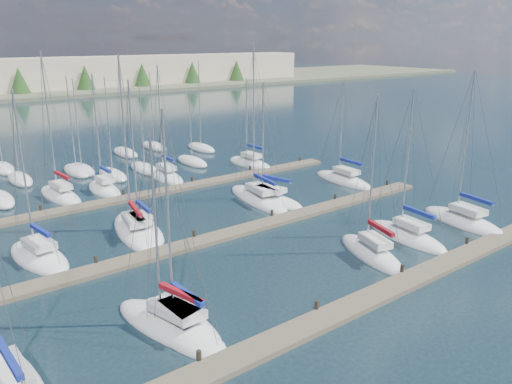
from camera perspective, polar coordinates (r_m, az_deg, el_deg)
ground at (r=80.29m, az=-20.40°, el=5.00°), size 400.00×400.00×0.00m
dock_near at (r=32.37m, az=13.24°, el=-11.58°), size 44.00×1.93×1.10m
dock_mid at (r=41.64m, az=-1.68°, el=-4.41°), size 44.00×1.93×1.10m
dock_far at (r=53.03m, az=-10.55°, el=0.10°), size 44.00×1.93×1.10m
sailboat_c at (r=29.04m, az=-8.71°, el=-14.83°), size 3.18×7.77×12.87m
sailboat_j at (r=42.74m, az=-12.96°, el=-4.24°), size 3.52×8.02×13.14m
sailboat_n at (r=54.40m, az=-21.44°, el=-0.35°), size 3.21×8.59×15.08m
sailboat_l at (r=49.30m, az=1.39°, el=-0.89°), size 4.50×8.48×12.33m
sailboat_e at (r=42.22m, az=16.85°, el=-4.82°), size 3.44×8.14×12.66m
sailboat_m at (r=57.04m, az=9.95°, el=1.37°), size 3.26×8.76×12.01m
sailboat_i at (r=42.60m, az=-13.78°, el=-4.36°), size 4.39×9.66×15.07m
sailboat_g at (r=47.27m, az=22.56°, el=-3.06°), size 4.17×8.63×13.80m
sailboat_q at (r=63.64m, az=-0.68°, el=3.28°), size 2.90×7.96×11.60m
sailboat_h at (r=40.06m, az=-23.56°, el=-6.79°), size 3.93×8.00×12.98m
sailboat_d at (r=38.29m, az=13.05°, el=-6.82°), size 4.46×7.95×12.58m
sailboat_o at (r=55.10m, az=-16.94°, el=0.33°), size 2.53×6.75×12.82m
sailboat_p at (r=58.66m, az=-10.29°, el=1.80°), size 3.22×8.05×13.41m
sailboat_b at (r=29.11m, az=-9.81°, el=-14.82°), size 4.51×8.78×11.68m
sailboat_k at (r=49.55m, az=0.22°, el=-0.79°), size 4.32×10.64×15.38m
distant_boats at (r=63.82m, az=-19.70°, el=2.41°), size 36.93×20.75×13.30m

